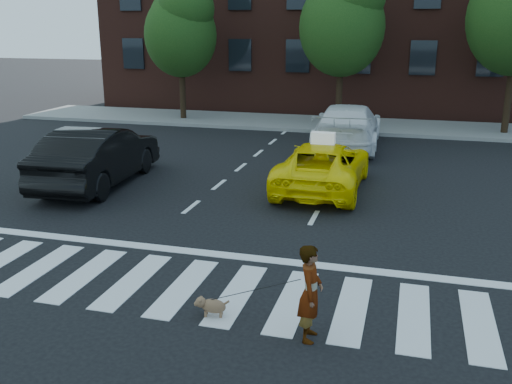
% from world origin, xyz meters
% --- Properties ---
extents(ground, '(120.00, 120.00, 0.00)m').
position_xyz_m(ground, '(0.00, 0.00, 0.00)').
color(ground, black).
rests_on(ground, ground).
extents(crosswalk, '(13.00, 2.40, 0.01)m').
position_xyz_m(crosswalk, '(0.00, 0.00, 0.01)').
color(crosswalk, silver).
rests_on(crosswalk, ground).
extents(stop_line, '(12.00, 0.30, 0.01)m').
position_xyz_m(stop_line, '(0.00, 1.60, 0.01)').
color(stop_line, silver).
rests_on(stop_line, ground).
extents(sidewalk_far, '(30.00, 4.00, 0.15)m').
position_xyz_m(sidewalk_far, '(0.00, 17.50, 0.07)').
color(sidewalk_far, slate).
rests_on(sidewalk_far, ground).
extents(tree_left, '(3.39, 3.38, 6.50)m').
position_xyz_m(tree_left, '(-6.97, 17.00, 4.44)').
color(tree_left, black).
rests_on(tree_left, ground).
extents(tree_mid, '(3.69, 3.69, 7.10)m').
position_xyz_m(tree_mid, '(0.53, 17.00, 4.85)').
color(tree_mid, black).
rests_on(tree_mid, ground).
extents(taxi, '(2.29, 4.89, 1.35)m').
position_xyz_m(taxi, '(1.40, 7.00, 0.68)').
color(taxi, '#FFE205').
rests_on(taxi, ground).
extents(black_sedan, '(2.21, 5.33, 1.71)m').
position_xyz_m(black_sedan, '(-5.00, 5.73, 0.86)').
color(black_sedan, black).
rests_on(black_sedan, ground).
extents(white_suv, '(2.54, 5.83, 1.67)m').
position_xyz_m(white_suv, '(1.40, 12.81, 0.84)').
color(white_suv, white).
rests_on(white_suv, ground).
extents(woman, '(0.38, 0.56, 1.50)m').
position_xyz_m(woman, '(2.48, -1.10, 0.75)').
color(woman, '#999999').
rests_on(woman, ground).
extents(dog, '(0.58, 0.30, 0.33)m').
position_xyz_m(dog, '(0.83, -0.86, 0.19)').
color(dog, olive).
rests_on(dog, ground).
extents(taxi_sign, '(0.65, 0.29, 0.32)m').
position_xyz_m(taxi_sign, '(1.40, 6.80, 1.51)').
color(taxi_sign, white).
rests_on(taxi_sign, taxi).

